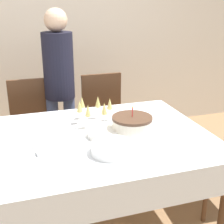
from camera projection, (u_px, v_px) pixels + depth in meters
wall_back at (51, 25)px, 3.60m from camera, size 8.00×0.05×2.70m
dining_table at (94, 150)px, 2.13m from camera, size 1.57×1.17×0.77m
dining_chair_far_left at (34, 127)px, 2.89m from camera, size 0.43×0.43×0.95m
dining_chair_far_right at (105, 119)px, 3.09m from camera, size 0.42×0.42×0.95m
birthday_cake at (132, 125)px, 2.12m from camera, size 0.28×0.28×0.20m
champagne_tray at (94, 113)px, 2.29m from camera, size 0.34×0.34×0.18m
plate_stack_main at (112, 148)px, 1.86m from camera, size 0.26×0.26×0.06m
plate_stack_dessert at (103, 133)px, 2.08m from camera, size 0.21×0.21×0.04m
cake_knife at (162, 147)px, 1.94m from camera, size 0.28×0.15×0.00m
fork_pile at (50, 151)px, 1.87m from camera, size 0.18×0.09×0.02m
napkin_pile at (44, 142)px, 1.99m from camera, size 0.15×0.15×0.01m
person_standing at (59, 79)px, 2.88m from camera, size 0.28×0.28×1.56m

